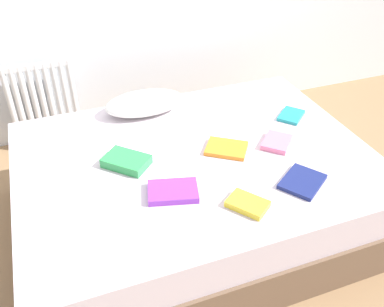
{
  "coord_description": "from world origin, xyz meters",
  "views": [
    {
      "loc": [
        -0.69,
        -1.79,
        1.88
      ],
      "look_at": [
        0.0,
        0.05,
        0.48
      ],
      "focal_mm": 39.46,
      "sensor_mm": 36.0,
      "label": 1
    }
  ],
  "objects_px": {
    "bed": "(195,190)",
    "textbook_pink": "(277,142)",
    "radiator": "(43,101)",
    "textbook_orange": "(226,148)",
    "textbook_green": "(126,161)",
    "pillow": "(145,103)",
    "textbook_teal": "(291,115)",
    "textbook_navy": "(302,182)",
    "textbook_purple": "(173,191)",
    "textbook_yellow": "(248,204)"
  },
  "relations": [
    {
      "from": "textbook_purple",
      "to": "bed",
      "type": "bearing_deg",
      "value": 65.45
    },
    {
      "from": "pillow",
      "to": "textbook_navy",
      "type": "distance_m",
      "value": 1.14
    },
    {
      "from": "pillow",
      "to": "textbook_navy",
      "type": "bearing_deg",
      "value": -60.58
    },
    {
      "from": "textbook_orange",
      "to": "textbook_green",
      "type": "distance_m",
      "value": 0.57
    },
    {
      "from": "radiator",
      "to": "pillow",
      "type": "height_order",
      "value": "radiator"
    },
    {
      "from": "bed",
      "to": "textbook_teal",
      "type": "relative_size",
      "value": 10.8
    },
    {
      "from": "radiator",
      "to": "textbook_pink",
      "type": "relative_size",
      "value": 3.12
    },
    {
      "from": "textbook_green",
      "to": "textbook_pink",
      "type": "bearing_deg",
      "value": 37.5
    },
    {
      "from": "textbook_orange",
      "to": "textbook_navy",
      "type": "relative_size",
      "value": 0.99
    },
    {
      "from": "radiator",
      "to": "textbook_purple",
      "type": "relative_size",
      "value": 2.38
    },
    {
      "from": "radiator",
      "to": "textbook_purple",
      "type": "distance_m",
      "value": 1.57
    },
    {
      "from": "pillow",
      "to": "textbook_orange",
      "type": "distance_m",
      "value": 0.67
    },
    {
      "from": "textbook_pink",
      "to": "textbook_navy",
      "type": "bearing_deg",
      "value": -144.78
    },
    {
      "from": "textbook_purple",
      "to": "textbook_yellow",
      "type": "height_order",
      "value": "same"
    },
    {
      "from": "radiator",
      "to": "textbook_yellow",
      "type": "relative_size",
      "value": 3.14
    },
    {
      "from": "pillow",
      "to": "textbook_purple",
      "type": "height_order",
      "value": "pillow"
    },
    {
      "from": "pillow",
      "to": "textbook_pink",
      "type": "height_order",
      "value": "pillow"
    },
    {
      "from": "pillow",
      "to": "textbook_teal",
      "type": "relative_size",
      "value": 2.77
    },
    {
      "from": "bed",
      "to": "radiator",
      "type": "xyz_separation_m",
      "value": [
        -0.75,
        1.2,
        0.14
      ]
    },
    {
      "from": "radiator",
      "to": "textbook_purple",
      "type": "xyz_separation_m",
      "value": [
        0.53,
        -1.47,
        0.13
      ]
    },
    {
      "from": "textbook_purple",
      "to": "textbook_orange",
      "type": "bearing_deg",
      "value": 46.83
    },
    {
      "from": "textbook_pink",
      "to": "textbook_teal",
      "type": "bearing_deg",
      "value": -1.22
    },
    {
      "from": "pillow",
      "to": "textbook_orange",
      "type": "xyz_separation_m",
      "value": [
        0.32,
        -0.59,
        -0.05
      ]
    },
    {
      "from": "bed",
      "to": "pillow",
      "type": "height_order",
      "value": "pillow"
    },
    {
      "from": "textbook_purple",
      "to": "textbook_navy",
      "type": "bearing_deg",
      "value": 1.54
    },
    {
      "from": "radiator",
      "to": "textbook_green",
      "type": "height_order",
      "value": "radiator"
    },
    {
      "from": "textbook_pink",
      "to": "textbook_yellow",
      "type": "xyz_separation_m",
      "value": [
        -0.4,
        -0.42,
        0.0
      ]
    },
    {
      "from": "bed",
      "to": "pillow",
      "type": "bearing_deg",
      "value": 103.01
    },
    {
      "from": "pillow",
      "to": "textbook_green",
      "type": "height_order",
      "value": "pillow"
    },
    {
      "from": "bed",
      "to": "textbook_pink",
      "type": "distance_m",
      "value": 0.56
    },
    {
      "from": "textbook_teal",
      "to": "textbook_pink",
      "type": "relative_size",
      "value": 0.98
    },
    {
      "from": "textbook_teal",
      "to": "textbook_navy",
      "type": "height_order",
      "value": "textbook_navy"
    },
    {
      "from": "pillow",
      "to": "textbook_purple",
      "type": "distance_m",
      "value": 0.85
    },
    {
      "from": "radiator",
      "to": "textbook_purple",
      "type": "height_order",
      "value": "radiator"
    },
    {
      "from": "textbook_navy",
      "to": "textbook_yellow",
      "type": "xyz_separation_m",
      "value": [
        -0.34,
        -0.06,
        0.0
      ]
    },
    {
      "from": "textbook_navy",
      "to": "textbook_yellow",
      "type": "height_order",
      "value": "textbook_yellow"
    },
    {
      "from": "textbook_orange",
      "to": "textbook_navy",
      "type": "distance_m",
      "value": 0.47
    },
    {
      "from": "radiator",
      "to": "textbook_yellow",
      "type": "height_order",
      "value": "radiator"
    },
    {
      "from": "bed",
      "to": "textbook_pink",
      "type": "height_order",
      "value": "textbook_pink"
    },
    {
      "from": "textbook_pink",
      "to": "textbook_navy",
      "type": "relative_size",
      "value": 0.82
    },
    {
      "from": "bed",
      "to": "radiator",
      "type": "distance_m",
      "value": 1.42
    },
    {
      "from": "textbook_purple",
      "to": "textbook_green",
      "type": "relative_size",
      "value": 1.05
    },
    {
      "from": "textbook_pink",
      "to": "textbook_navy",
      "type": "xyz_separation_m",
      "value": [
        -0.06,
        -0.36,
        -0.0
      ]
    },
    {
      "from": "textbook_yellow",
      "to": "textbook_orange",
      "type": "bearing_deg",
      "value": 131.38
    },
    {
      "from": "textbook_yellow",
      "to": "textbook_green",
      "type": "bearing_deg",
      "value": -175.12
    },
    {
      "from": "textbook_teal",
      "to": "textbook_pink",
      "type": "distance_m",
      "value": 0.35
    },
    {
      "from": "radiator",
      "to": "textbook_pink",
      "type": "bearing_deg",
      "value": -45.58
    },
    {
      "from": "radiator",
      "to": "pillow",
      "type": "distance_m",
      "value": 0.9
    },
    {
      "from": "bed",
      "to": "radiator",
      "type": "height_order",
      "value": "radiator"
    },
    {
      "from": "textbook_green",
      "to": "textbook_pink",
      "type": "height_order",
      "value": "textbook_green"
    }
  ]
}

